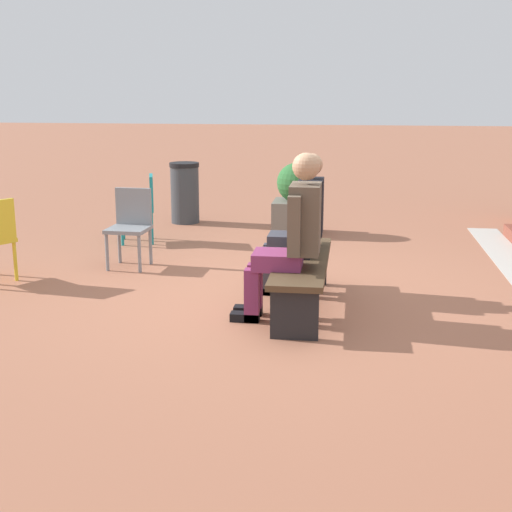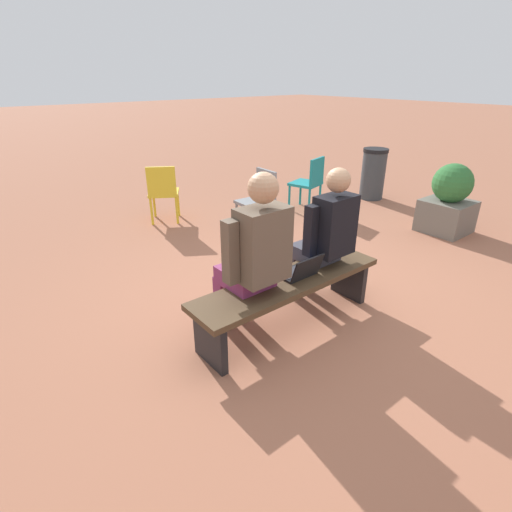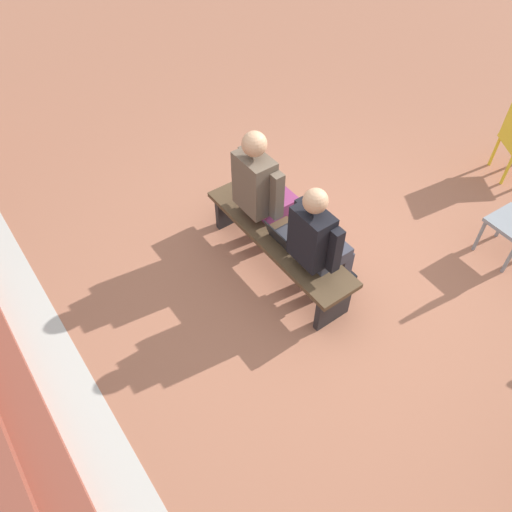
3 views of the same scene
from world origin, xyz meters
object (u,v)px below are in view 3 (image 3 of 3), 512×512
object	(u,v)px
person_student	(320,241)
person_adult	(264,189)
laptop	(285,238)
bench	(278,241)

from	to	relation	value
person_student	person_adult	size ratio (longest dim) A/B	0.94
person_student	laptop	xyz separation A→B (m)	(0.37, 0.08, -0.21)
bench	laptop	size ratio (longest dim) A/B	5.63
person_adult	laptop	size ratio (longest dim) A/B	4.38
bench	person_student	bearing A→B (deg)	-171.98
person_student	person_adult	world-z (taller)	person_adult
person_student	laptop	bearing A→B (deg)	12.07
person_adult	person_student	bearing A→B (deg)	179.67
person_student	person_adult	bearing A→B (deg)	-0.33
bench	person_student	size ratio (longest dim) A/B	1.36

